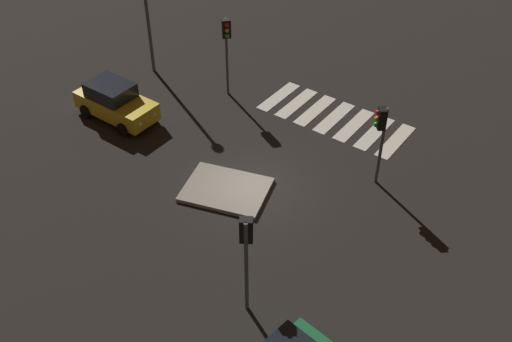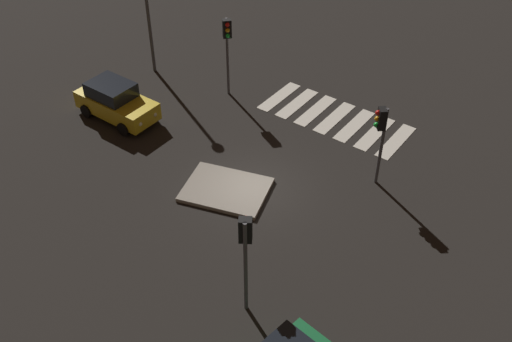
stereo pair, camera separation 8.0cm
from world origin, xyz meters
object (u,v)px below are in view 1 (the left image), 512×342
traffic_light_south (381,128)px  traffic_light_west (246,242)px  traffic_light_east (227,39)px  car_yellow (115,102)px  traffic_island (226,190)px

traffic_light_south → traffic_light_west: bearing=46.0°
traffic_light_east → car_yellow: bearing=-79.9°
traffic_island → car_yellow: (8.09, -1.28, 0.85)m
traffic_light_west → traffic_light_east: bearing=7.6°
car_yellow → traffic_light_south: size_ratio=1.13×
car_yellow → traffic_light_south: (-13.00, -3.08, 2.03)m
traffic_light_east → traffic_light_south: bearing=31.7°
traffic_island → car_yellow: bearing=-9.0°
car_yellow → traffic_light_west: size_ratio=1.05×
car_yellow → traffic_light_east: (-3.28, -5.05, 2.38)m
car_yellow → traffic_light_south: 13.51m
traffic_light_west → traffic_light_east: size_ratio=0.96×
traffic_light_west → traffic_island: bearing=12.0°
traffic_light_south → traffic_light_east: size_ratio=0.89×
car_yellow → traffic_light_west: traffic_light_west is taller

